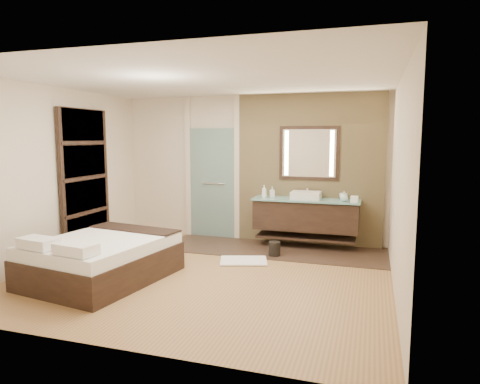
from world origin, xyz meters
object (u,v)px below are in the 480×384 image
(mirror_unit, at_px, (309,153))
(bed, at_px, (102,259))
(waste_bin, at_px, (274,249))
(vanity, at_px, (306,215))

(mirror_unit, xyz_separation_m, bed, (-2.39, -2.78, -1.36))
(bed, height_order, waste_bin, bed)
(vanity, relative_size, mirror_unit, 1.75)
(bed, bearing_deg, vanity, 55.60)
(bed, xyz_separation_m, waste_bin, (2.00, 1.82, -0.17))
(mirror_unit, xyz_separation_m, waste_bin, (-0.39, -0.95, -1.53))
(bed, relative_size, waste_bin, 8.46)
(mirror_unit, height_order, waste_bin, mirror_unit)
(vanity, relative_size, bed, 0.91)
(vanity, height_order, waste_bin, vanity)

